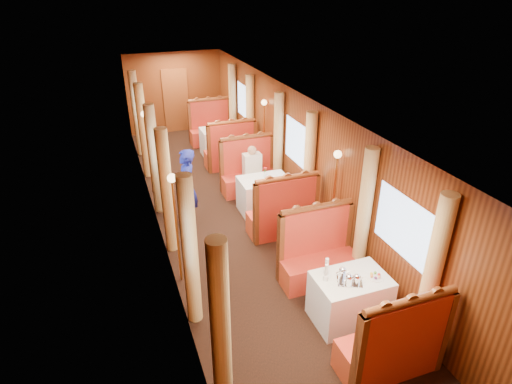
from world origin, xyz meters
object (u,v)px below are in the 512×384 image
teapot_left (349,281)px  teapot_right (357,281)px  banquette_near_fwd (392,347)px  rose_vase_mid (265,170)px  banquette_near_aft (318,257)px  banquette_mid_fwd (283,215)px  table_near (349,298)px  steward (187,188)px  teapot_back (342,274)px  fruit_plate (375,276)px  banquette_far_fwd (231,152)px  rose_vase_far (219,122)px  banquette_far_aft (211,129)px  banquette_mid_aft (249,174)px  tea_tray (350,281)px  passenger (253,166)px  table_mid (264,195)px  table_far (220,142)px

teapot_left → teapot_right: size_ratio=1.12×
banquette_near_fwd → rose_vase_mid: (0.03, 4.55, 0.50)m
banquette_near_aft → banquette_mid_fwd: (0.00, 1.47, 0.00)m
table_near → steward: (-1.64, 3.50, 0.43)m
banquette_near_fwd → steward: (-1.64, 4.52, 0.39)m
teapot_back → fruit_plate: teapot_back is taller
teapot_right → rose_vase_mid: 3.68m
banquette_far_fwd → teapot_left: banquette_far_fwd is taller
banquette_near_fwd → rose_vase_far: 8.07m
banquette_far_aft → banquette_mid_aft: bearing=-90.0°
banquette_mid_aft → fruit_plate: banquette_mid_aft is taller
banquette_near_fwd → banquette_far_aft: size_ratio=1.00×
tea_tray → passenger: bearing=88.9°
banquette_near_aft → banquette_far_aft: 7.00m
table_mid → banquette_mid_fwd: 1.02m
banquette_far_fwd → teapot_right: 6.14m
banquette_far_fwd → rose_vase_far: 1.17m
table_far → passenger: size_ratio=1.38×
teapot_right → rose_vase_far: 7.18m
table_mid → steward: (-1.64, 0.00, 0.43)m
table_near → teapot_right: teapot_right is taller
teapot_back → table_mid: bearing=96.7°
steward → passenger: size_ratio=2.13×
table_mid → steward: size_ratio=0.65×
banquette_near_fwd → teapot_right: 0.96m
table_far → steward: (-1.64, -3.50, 0.43)m
teapot_left → passenger: passenger is taller
banquette_mid_fwd → table_far: size_ratio=1.28×
teapot_back → rose_vase_mid: 3.49m
banquette_mid_fwd → rose_vase_mid: (0.03, 1.05, 0.50)m
banquette_mid_fwd → rose_vase_far: bearing=90.1°
table_far → passenger: (-0.00, -2.75, 0.37)m
banquette_far_aft → teapot_left: 8.15m
teapot_back → steward: bearing=122.5°
banquette_near_fwd → banquette_near_aft: size_ratio=1.00×
banquette_mid_fwd → banquette_far_aft: 5.53m
steward → passenger: (1.64, 0.74, -0.07)m
banquette_mid_aft → passenger: 0.42m
banquette_mid_fwd → teapot_back: banquette_mid_fwd is taller
banquette_mid_fwd → teapot_left: (-0.14, -2.61, 0.40)m
banquette_mid_aft → table_far: bearing=90.0°
banquette_near_aft → tea_tray: 1.13m
table_far → banquette_far_aft: banquette_far_aft is taller
tea_tray → banquette_far_aft: bearing=89.4°
banquette_far_fwd → teapot_right: size_ratio=8.34×
banquette_far_fwd → passenger: size_ratio=1.76×
banquette_near_aft → fruit_plate: banquette_near_aft is taller
tea_tray → rose_vase_far: 7.10m
banquette_far_fwd → tea_tray: size_ratio=3.94×
table_mid → banquette_far_aft: size_ratio=0.78×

